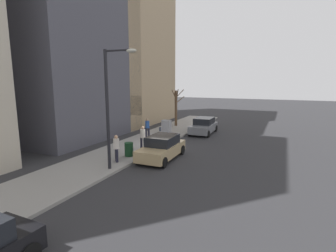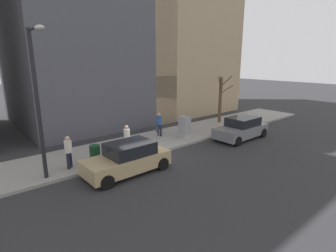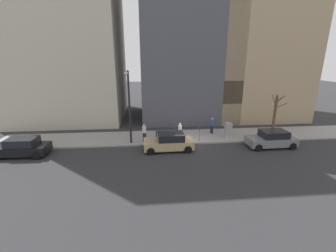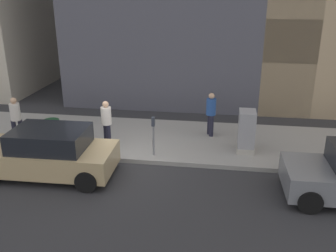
{
  "view_description": "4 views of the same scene",
  "coord_description": "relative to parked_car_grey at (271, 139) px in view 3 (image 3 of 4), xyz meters",
  "views": [
    {
      "loc": [
        -8.19,
        16.91,
        5.02
      ],
      "look_at": [
        0.98,
        -3.67,
        1.12
      ],
      "focal_mm": 28.0,
      "sensor_mm": 36.0,
      "label": 1
    },
    {
      "loc": [
        -11.55,
        8.17,
        5.38
      ],
      "look_at": [
        1.23,
        -2.51,
        1.18
      ],
      "focal_mm": 28.0,
      "sensor_mm": 36.0,
      "label": 2
    },
    {
      "loc": [
        -19.05,
        3.79,
        7.58
      ],
      "look_at": [
        1.12,
        1.89,
        1.49
      ],
      "focal_mm": 24.0,
      "sensor_mm": 36.0,
      "label": 3
    },
    {
      "loc": [
        -10.85,
        -3.16,
        5.51
      ],
      "look_at": [
        -0.29,
        -1.59,
        1.5
      ],
      "focal_mm": 40.0,
      "sensor_mm": 36.0,
      "label": 4
    }
  ],
  "objects": [
    {
      "name": "ground_plane",
      "position": [
        1.24,
        7.14,
        -0.74
      ],
      "size": [
        120.0,
        120.0,
        0.0
      ],
      "primitive_type": "plane",
      "color": "#2B2B2D"
    },
    {
      "name": "sidewalk",
      "position": [
        3.24,
        7.14,
        -0.66
      ],
      "size": [
        4.0,
        36.0,
        0.15
      ],
      "primitive_type": "cube",
      "color": "gray",
      "rests_on": "ground"
    },
    {
      "name": "parked_car_grey",
      "position": [
        0.0,
        0.0,
        0.0
      ],
      "size": [
        1.98,
        4.23,
        1.52
      ],
      "rotation": [
        0.0,
        0.0,
        0.02
      ],
      "color": "slate",
      "rests_on": "ground"
    },
    {
      "name": "parked_car_tan",
      "position": [
        0.12,
        9.15,
        0.0
      ],
      "size": [
        2.0,
        4.24,
        1.52
      ],
      "rotation": [
        0.0,
        0.0,
        0.02
      ],
      "color": "tan",
      "rests_on": "ground"
    },
    {
      "name": "parked_car_black",
      "position": [
        0.06,
        21.14,
        0.0
      ],
      "size": [
        2.03,
        4.25,
        1.52
      ],
      "rotation": [
        0.0,
        0.0,
        -0.03
      ],
      "color": "black",
      "rests_on": "ground"
    },
    {
      "name": "parking_meter",
      "position": [
        1.69,
        6.14,
        0.24
      ],
      "size": [
        0.14,
        0.1,
        1.35
      ],
      "color": "slate",
      "rests_on": "sidewalk"
    },
    {
      "name": "utility_box",
      "position": [
        2.54,
        3.07,
        0.11
      ],
      "size": [
        0.83,
        0.61,
        1.43
      ],
      "color": "#A8A399",
      "rests_on": "sidewalk"
    },
    {
      "name": "streetlamp",
      "position": [
        1.52,
        12.49,
        3.28
      ],
      "size": [
        1.97,
        0.32,
        6.5
      ],
      "color": "black",
      "rests_on": "sidewalk"
    },
    {
      "name": "bare_tree",
      "position": [
        3.83,
        -2.33,
        1.49
      ],
      "size": [
        1.45,
        1.73,
        4.02
      ],
      "color": "brown",
      "rests_on": "sidewalk"
    },
    {
      "name": "trash_bin",
      "position": [
        2.14,
        9.92,
        -0.14
      ],
      "size": [
        0.56,
        0.56,
        0.9
      ],
      "primitive_type": "cylinder",
      "color": "#14381E",
      "rests_on": "sidewalk"
    },
    {
      "name": "pedestrian_near_meter",
      "position": [
        3.79,
        4.34,
        0.35
      ],
      "size": [
        0.38,
        0.36,
        1.66
      ],
      "rotation": [
        0.0,
        0.0,
        0.37
      ],
      "color": "#1E1E2D",
      "rests_on": "sidewalk"
    },
    {
      "name": "pedestrian_midblock",
      "position": [
        2.22,
        7.91,
        0.35
      ],
      "size": [
        0.36,
        0.36,
        1.66
      ],
      "rotation": [
        0.0,
        0.0,
        3.85
      ],
      "color": "#1E1E2D",
      "rests_on": "sidewalk"
    },
    {
      "name": "pedestrian_far_corner",
      "position": [
        2.16,
        11.27,
        0.35
      ],
      "size": [
        0.36,
        0.36,
        1.66
      ],
      "rotation": [
        0.0,
        0.0,
        5.5
      ],
      "color": "#1E1E2D",
      "rests_on": "sidewalk"
    },
    {
      "name": "office_tower_left",
      "position": [
        12.44,
        -3.37,
        11.79
      ],
      "size": [
        11.4,
        11.4,
        25.06
      ],
      "primitive_type": "cube",
      "color": "tan",
      "rests_on": "ground"
    },
    {
      "name": "office_block_center",
      "position": [
        12.47,
        5.79,
        11.1
      ],
      "size": [
        11.46,
        11.46,
        23.66
      ],
      "primitive_type": "cube",
      "color": "#4C4C56",
      "rests_on": "ground"
    },
    {
      "name": "office_tower_right",
      "position": [
        13.16,
        20.6,
        13.14
      ],
      "size": [
        12.84,
        12.84,
        27.75
      ],
      "primitive_type": "cube",
      "color": "#BCB29E",
      "rests_on": "ground"
    }
  ]
}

